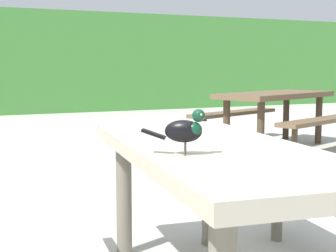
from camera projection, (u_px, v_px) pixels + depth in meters
picnic_table_foreground at (214, 184)px, 2.29m from camera, size 1.86×1.89×0.74m
bird_grackle at (186, 129)px, 1.99m from camera, size 0.25×0.18×0.18m
picnic_table_mid_right at (275, 106)px, 6.77m from camera, size 2.19×2.17×0.74m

